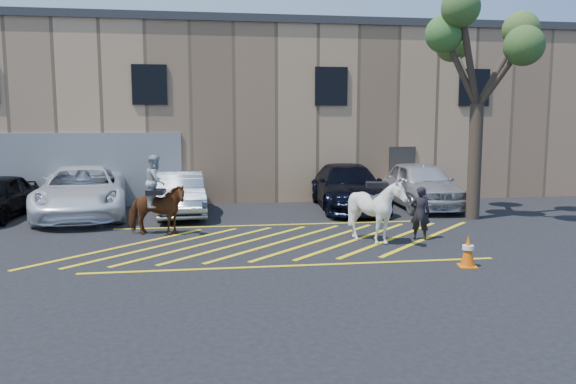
{
  "coord_description": "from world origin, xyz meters",
  "views": [
    {
      "loc": [
        -1.95,
        -15.02,
        3.28
      ],
      "look_at": [
        0.28,
        0.2,
        1.3
      ],
      "focal_mm": 35.0,
      "sensor_mm": 36.0,
      "label": 1
    }
  ],
  "objects": [
    {
      "name": "handler",
      "position": [
        3.86,
        -0.49,
        0.74
      ],
      "size": [
        0.63,
        0.51,
        1.48
      ],
      "primitive_type": "imported",
      "rotation": [
        0.0,
        0.0,
        2.8
      ],
      "color": "black",
      "rests_on": "ground"
    },
    {
      "name": "traffic_cone",
      "position": [
        3.83,
        -3.43,
        0.37
      ],
      "size": [
        0.45,
        0.45,
        0.73
      ],
      "color": "orange",
      "rests_on": "ground"
    },
    {
      "name": "warehouse",
      "position": [
        -0.01,
        11.99,
        3.65
      ],
      "size": [
        32.42,
        10.2,
        7.3
      ],
      "color": "tan",
      "rests_on": "ground"
    },
    {
      "name": "ground",
      "position": [
        0.0,
        0.0,
        0.0
      ],
      "size": [
        90.0,
        90.0,
        0.0
      ],
      "primitive_type": "plane",
      "color": "black",
      "rests_on": "ground"
    },
    {
      "name": "car_blue_suv",
      "position": [
        3.24,
        5.06,
        0.81
      ],
      "size": [
        2.62,
        5.74,
        1.63
      ],
      "primitive_type": "imported",
      "rotation": [
        0.0,
        0.0,
        -0.06
      ],
      "color": "black",
      "rests_on": "ground"
    },
    {
      "name": "car_silver_sedan",
      "position": [
        -2.86,
        4.58,
        0.74
      ],
      "size": [
        1.92,
        4.62,
        1.49
      ],
      "primitive_type": "imported",
      "rotation": [
        0.0,
        0.0,
        0.08
      ],
      "color": "#9398A0",
      "rests_on": "ground"
    },
    {
      "name": "car_white_pickup",
      "position": [
        -6.14,
        4.73,
        0.85
      ],
      "size": [
        3.6,
        6.45,
        1.7
      ],
      "primitive_type": "imported",
      "rotation": [
        0.0,
        0.0,
        0.13
      ],
      "color": "white",
      "rests_on": "ground"
    },
    {
      "name": "mounted_bay",
      "position": [
        -3.37,
        1.18,
        0.93
      ],
      "size": [
        1.85,
        1.08,
        2.3
      ],
      "color": "#5B2E15",
      "rests_on": "ground"
    },
    {
      "name": "saddled_white",
      "position": [
        2.52,
        -0.76,
        0.89
      ],
      "size": [
        1.72,
        1.85,
        1.77
      ],
      "color": "white",
      "rests_on": "ground"
    },
    {
      "name": "tree",
      "position": [
        6.84,
        2.4,
        5.69
      ],
      "size": [
        3.99,
        4.37,
        7.31
      ],
      "color": "#413527",
      "rests_on": "ground"
    },
    {
      "name": "hatching_zone",
      "position": [
        -0.0,
        -0.3,
        0.01
      ],
      "size": [
        12.6,
        5.12,
        0.01
      ],
      "color": "yellow",
      "rests_on": "ground"
    },
    {
      "name": "car_white_suv",
      "position": [
        6.06,
        5.02,
        0.87
      ],
      "size": [
        2.25,
        5.17,
        1.73
      ],
      "primitive_type": "imported",
      "rotation": [
        0.0,
        0.0,
        -0.04
      ],
      "color": "silver",
      "rests_on": "ground"
    }
  ]
}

